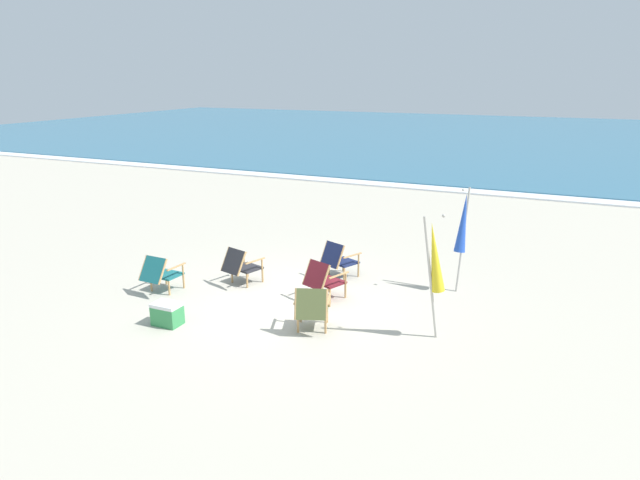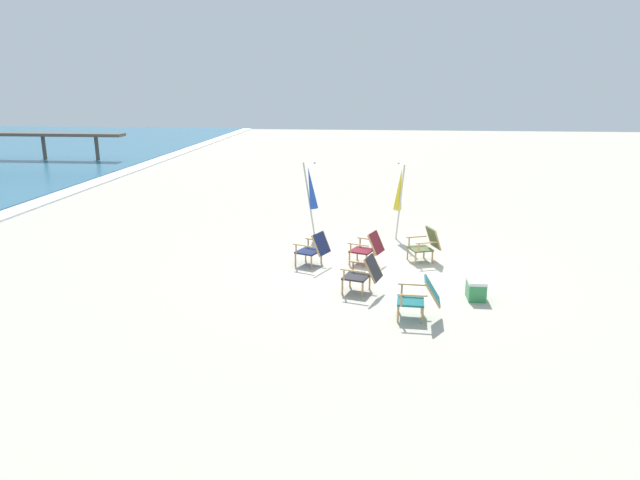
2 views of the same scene
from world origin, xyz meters
The scene contains 10 objects.
ground_plane centered at (0.00, 0.00, 0.00)m, with size 80.00×80.00×0.00m, color #B7AF9E.
beach_chair_far_center centered at (-1.43, 0.41, 0.42)m, with size 0.76×0.88×0.79m.
beach_chair_back_right centered at (0.45, 0.35, 0.43)m, with size 0.80×0.89×0.80m.
beach_chair_front_left centered at (-2.65, -0.64, 0.42)m, with size 0.62×0.80×0.77m.
beach_chair_mid_center centered at (0.25, 1.61, 0.43)m, with size 0.81×0.88×0.80m.
beach_chair_back_left centered at (0.86, -1.02, 0.43)m, with size 0.77×0.83×0.82m.
umbrella_furled_yellow centered at (2.75, -0.43, 1.38)m, with size 0.44×0.38×2.11m.
umbrella_furled_blue centered at (2.74, 1.96, 1.38)m, with size 0.30×0.45×2.11m.
cooler_box centered at (-1.56, -1.81, 0.20)m, with size 0.49×0.35×0.40m.
pier_distant centered at (17.16, 19.73, 1.36)m, with size 0.90×12.03×1.52m.
Camera 2 is at (-12.42, 0.23, 4.15)m, focal length 32.00 mm.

